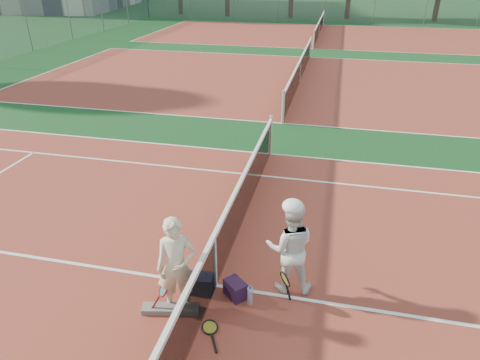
% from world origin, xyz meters
% --- Properties ---
extents(ground, '(130.00, 130.00, 0.00)m').
position_xyz_m(ground, '(0.00, 0.00, 0.00)').
color(ground, '#103B18').
rests_on(ground, ground).
extents(court_main, '(23.77, 10.97, 0.01)m').
position_xyz_m(court_main, '(0.00, 0.00, 0.00)').
color(court_main, maroon).
rests_on(court_main, ground).
extents(court_far_a, '(23.77, 10.97, 0.01)m').
position_xyz_m(court_far_a, '(0.00, 13.50, 0.00)').
color(court_far_a, maroon).
rests_on(court_far_a, ground).
extents(court_far_b, '(23.77, 10.97, 0.01)m').
position_xyz_m(court_far_b, '(0.00, 27.00, 0.00)').
color(court_far_b, maroon).
rests_on(court_far_b, ground).
extents(net_main, '(0.10, 10.98, 1.02)m').
position_xyz_m(net_main, '(0.00, 0.00, 0.51)').
color(net_main, black).
rests_on(net_main, ground).
extents(net_far_a, '(0.10, 10.98, 1.02)m').
position_xyz_m(net_far_a, '(0.00, 13.50, 0.51)').
color(net_far_a, black).
rests_on(net_far_a, ground).
extents(net_far_b, '(0.10, 10.98, 1.02)m').
position_xyz_m(net_far_b, '(0.00, 27.00, 0.51)').
color(net_far_b, black).
rests_on(net_far_b, ground).
extents(fence_back, '(32.00, 0.06, 3.00)m').
position_xyz_m(fence_back, '(0.00, 34.00, 1.50)').
color(fence_back, slate).
rests_on(fence_back, ground).
extents(player_a, '(0.68, 0.56, 1.59)m').
position_xyz_m(player_a, '(-0.40, -0.60, 0.79)').
color(player_a, beige).
rests_on(player_a, ground).
extents(player_b, '(0.84, 0.70, 1.57)m').
position_xyz_m(player_b, '(1.15, 0.24, 0.78)').
color(player_b, white).
rests_on(player_b, ground).
extents(racket_red, '(0.44, 0.42, 0.52)m').
position_xyz_m(racket_red, '(-0.60, -0.67, 0.26)').
color(racket_red, maroon).
rests_on(racket_red, ground).
extents(racket_black_held, '(0.31, 0.32, 0.59)m').
position_xyz_m(racket_black_held, '(1.13, -0.13, 0.29)').
color(racket_black_held, black).
rests_on(racket_black_held, ground).
extents(racket_spare, '(0.52, 0.66, 0.03)m').
position_xyz_m(racket_spare, '(0.16, -0.89, 0.01)').
color(racket_spare, black).
rests_on(racket_spare, ground).
extents(sports_bag_navy, '(0.41, 0.30, 0.31)m').
position_xyz_m(sports_bag_navy, '(-0.19, -0.17, 0.15)').
color(sports_bag_navy, black).
rests_on(sports_bag_navy, ground).
extents(sports_bag_purple, '(0.42, 0.41, 0.28)m').
position_xyz_m(sports_bag_purple, '(0.37, -0.16, 0.14)').
color(sports_bag_purple, '#26102D').
rests_on(sports_bag_purple, ground).
extents(net_cover_canvas, '(0.89, 0.38, 0.09)m').
position_xyz_m(net_cover_canvas, '(-0.51, -0.69, 0.05)').
color(net_cover_canvas, '#67615D').
rests_on(net_cover_canvas, ground).
extents(water_bottle, '(0.09, 0.09, 0.30)m').
position_xyz_m(water_bottle, '(0.63, -0.27, 0.15)').
color(water_bottle, '#C4DBF8').
rests_on(water_bottle, ground).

